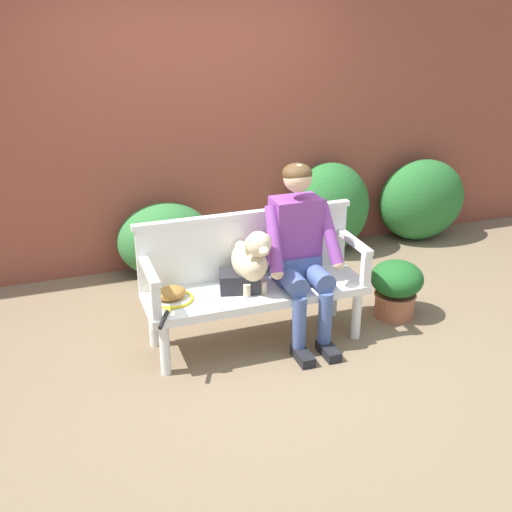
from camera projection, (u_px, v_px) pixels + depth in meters
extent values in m
plane|color=#7A664C|center=(256.00, 341.00, 4.78)|extent=(40.00, 40.00, 0.00)
cube|color=brown|center=(191.00, 125.00, 5.79)|extent=(8.00, 0.30, 2.52)
ellipsoid|color=#337538|center=(165.00, 240.00, 5.74)|extent=(0.85, 0.61, 0.66)
ellipsoid|color=#286B2D|center=(422.00, 200.00, 6.51)|extent=(0.92, 0.57, 0.83)
ellipsoid|color=#286B2D|center=(329.00, 208.00, 6.20)|extent=(0.81, 0.61, 0.88)
cube|color=white|center=(256.00, 292.00, 4.62)|extent=(1.60, 0.51, 0.06)
cylinder|color=white|center=(165.00, 349.00, 4.31)|extent=(0.07, 0.07, 0.38)
cylinder|color=white|center=(356.00, 315.00, 4.75)|extent=(0.07, 0.07, 0.38)
cylinder|color=white|center=(153.00, 322.00, 4.65)|extent=(0.07, 0.07, 0.38)
cylinder|color=white|center=(333.00, 293.00, 5.09)|extent=(0.07, 0.07, 0.38)
cube|color=white|center=(246.00, 247.00, 4.71)|extent=(1.60, 0.05, 0.46)
cube|color=white|center=(246.00, 215.00, 4.61)|extent=(1.64, 0.06, 0.04)
cube|color=white|center=(156.00, 303.00, 4.14)|extent=(0.06, 0.06, 0.24)
cube|color=white|center=(148.00, 270.00, 4.27)|extent=(0.06, 0.51, 0.04)
cube|color=white|center=(366.00, 270.00, 4.60)|extent=(0.06, 0.06, 0.24)
cube|color=white|center=(353.00, 241.00, 4.73)|extent=(0.06, 0.51, 0.04)
cube|color=black|center=(303.00, 356.00, 4.52)|extent=(0.10, 0.24, 0.07)
cylinder|color=#475B93|center=(299.00, 322.00, 4.50)|extent=(0.10, 0.10, 0.39)
cylinder|color=#475B93|center=(291.00, 280.00, 4.54)|extent=(0.15, 0.33, 0.15)
cube|color=black|center=(329.00, 351.00, 4.59)|extent=(0.10, 0.24, 0.07)
cylinder|color=#475B93|center=(325.00, 317.00, 4.56)|extent=(0.10, 0.10, 0.39)
cylinder|color=#475B93|center=(317.00, 276.00, 4.60)|extent=(0.15, 0.33, 0.15)
cube|color=#475B93|center=(295.00, 266.00, 4.71)|extent=(0.32, 0.24, 0.20)
cube|color=#843D93|center=(295.00, 232.00, 4.62)|extent=(0.34, 0.22, 0.52)
cylinder|color=#843D93|center=(274.00, 239.00, 4.44)|extent=(0.14, 0.34, 0.45)
sphere|color=#DBB28E|center=(277.00, 273.00, 4.41)|extent=(0.09, 0.09, 0.09)
cylinder|color=#843D93|center=(329.00, 232.00, 4.57)|extent=(0.14, 0.34, 0.45)
sphere|color=#DBB28E|center=(338.00, 264.00, 4.55)|extent=(0.09, 0.09, 0.09)
sphere|color=#DBB28E|center=(298.00, 178.00, 4.44)|extent=(0.20, 0.20, 0.20)
ellipsoid|color=#51381E|center=(297.00, 173.00, 4.44)|extent=(0.21, 0.21, 0.14)
cylinder|color=beige|center=(247.00, 290.00, 4.47)|extent=(0.05, 0.05, 0.09)
cylinder|color=beige|center=(264.00, 287.00, 4.51)|extent=(0.05, 0.05, 0.09)
cylinder|color=beige|center=(235.00, 279.00, 4.64)|extent=(0.05, 0.05, 0.09)
cylinder|color=beige|center=(252.00, 275.00, 4.69)|extent=(0.05, 0.05, 0.09)
ellipsoid|color=beige|center=(249.00, 262.00, 4.51)|extent=(0.26, 0.37, 0.28)
sphere|color=beige|center=(256.00, 265.00, 4.40)|extent=(0.16, 0.16, 0.16)
sphere|color=beige|center=(259.00, 244.00, 4.30)|extent=(0.17, 0.17, 0.17)
ellipsoid|color=beige|center=(263.00, 251.00, 4.25)|extent=(0.08, 0.11, 0.06)
ellipsoid|color=beige|center=(248.00, 247.00, 4.29)|extent=(0.05, 0.05, 0.13)
ellipsoid|color=beige|center=(268.00, 243.00, 4.35)|extent=(0.05, 0.05, 0.13)
sphere|color=beige|center=(240.00, 246.00, 4.63)|extent=(0.08, 0.08, 0.08)
torus|color=yellow|center=(173.00, 299.00, 4.43)|extent=(0.38, 0.38, 0.02)
cylinder|color=silver|center=(173.00, 299.00, 4.43)|extent=(0.25, 0.25, 0.00)
cube|color=yellow|center=(168.00, 309.00, 4.28)|extent=(0.06, 0.08, 0.02)
cylinder|color=black|center=(164.00, 320.00, 4.15)|extent=(0.11, 0.21, 0.03)
ellipsoid|color=#9E6B2D|center=(171.00, 293.00, 4.43)|extent=(0.24, 0.20, 0.09)
cube|color=#232328|center=(240.00, 281.00, 4.55)|extent=(0.32, 0.26, 0.14)
cylinder|color=#A85B3D|center=(394.00, 305.00, 5.11)|extent=(0.31, 0.31, 0.18)
torus|color=#A85B3D|center=(395.00, 294.00, 5.07)|extent=(0.33, 0.33, 0.02)
ellipsoid|color=#1E5B23|center=(397.00, 279.00, 5.02)|extent=(0.41, 0.41, 0.28)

